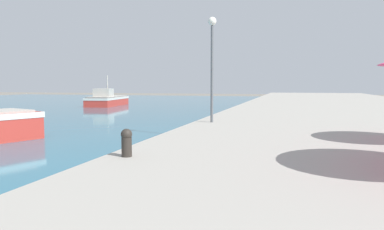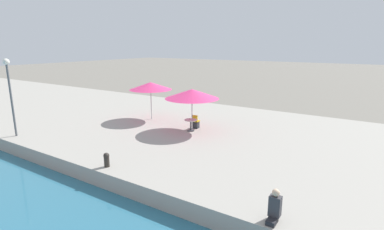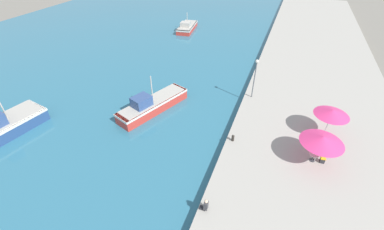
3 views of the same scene
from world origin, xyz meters
name	(u,v)px [view 1 (image 1 of 3)]	position (x,y,z in m)	size (l,w,h in m)	color
quay_promenade	(348,113)	(8.00, 37.00, 0.39)	(16.00, 90.00, 0.79)	#A39E93
fishing_boat_far	(107,100)	(-15.79, 46.19, 0.71)	(3.56, 7.47, 3.36)	red
mooring_bollard	(127,142)	(0.58, 16.38, 1.13)	(0.26, 0.26, 0.65)	#2D2823
lamppost	(212,51)	(0.83, 24.54, 3.88)	(0.36, 0.36, 4.56)	#565B60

